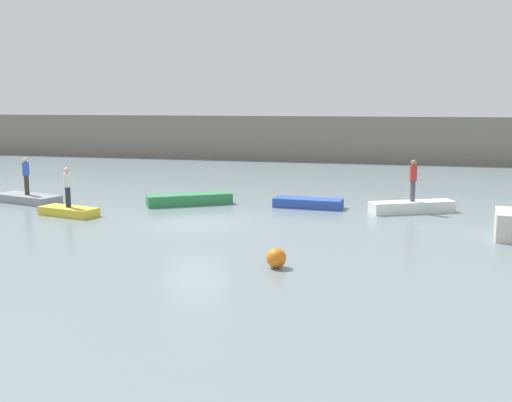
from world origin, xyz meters
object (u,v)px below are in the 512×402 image
Objects in this scene: rowboat_yellow at (69,211)px; rowboat_blue at (308,203)px; person_red_shirt at (413,178)px; rowboat_white at (412,207)px; person_blue_shirt at (26,174)px; rowboat_green at (189,199)px; rowboat_grey at (28,199)px; person_white_shirt at (67,185)px; mooring_buoy at (276,258)px.

rowboat_blue is (9.64, 4.48, 0.03)m from rowboat_yellow.
person_red_shirt is (14.28, 4.36, 1.35)m from rowboat_yellow.
rowboat_white is 2.11× the size of person_blue_shirt.
person_red_shirt is at bearing -28.95° from rowboat_green.
person_blue_shirt is at bearing 159.78° from rowboat_yellow.
rowboat_grey is 1.88× the size of person_red_shirt.
rowboat_green is at bearing 24.82° from rowboat_grey.
rowboat_grey is 1.31× the size of rowboat_yellow.
person_white_shirt is 11.96m from mooring_buoy.
person_red_shirt is 11.00m from mooring_buoy.
rowboat_grey is at bearing -174.27° from person_red_shirt.
rowboat_blue is 13.62m from person_blue_shirt.
person_white_shirt reaches higher than rowboat_yellow.
person_blue_shirt is at bearing 159.09° from rowboat_white.
person_white_shirt reaches higher than rowboat_white.
rowboat_green is 1.06× the size of rowboat_white.
rowboat_white is at bearing 16.97° from person_white_shirt.
mooring_buoy is at bearing -15.77° from rowboat_yellow.
rowboat_green is at bearing 43.71° from person_white_shirt.
rowboat_blue is at bearing 24.93° from person_white_shirt.
person_red_shirt is at bearing 63.36° from rowboat_white.
rowboat_white reaches higher than rowboat_yellow.
person_blue_shirt is (-7.84, -1.33, 1.13)m from rowboat_green.
person_red_shirt is 3.08× the size of mooring_buoy.
rowboat_grey is 4.57m from rowboat_yellow.
person_white_shirt is 0.94× the size of person_red_shirt.
rowboat_blue is (5.59, 0.61, -0.04)m from rowboat_green.
rowboat_grey is 7.95m from rowboat_green.
person_red_shirt is (14.28, 4.36, 0.20)m from person_white_shirt.
rowboat_blue is 1.71× the size of person_red_shirt.
rowboat_grey is at bearing 157.95° from rowboat_green.
rowboat_blue is 10.68m from person_white_shirt.
mooring_buoy is at bearing -30.64° from person_blue_shirt.
rowboat_white is at bearing 20.93° from rowboat_grey.
rowboat_blue reaches higher than rowboat_grey.
person_blue_shirt is 3.02× the size of mooring_buoy.
rowboat_green is 11.61m from mooring_buoy.
rowboat_yellow is 4.72m from person_blue_shirt.
rowboat_grey is 0.91× the size of rowboat_white.
rowboat_grey is 5.80× the size of mooring_buoy.
person_white_shirt reaches higher than rowboat_blue.
rowboat_grey is 2.01× the size of person_white_shirt.
rowboat_yellow is 4.43× the size of mooring_buoy.
rowboat_green is 1.27× the size of rowboat_blue.
person_blue_shirt is at bearing -168.06° from rowboat_blue.
rowboat_white is 14.97m from person_white_shirt.
person_blue_shirt is 18.17m from person_red_shirt.
person_blue_shirt reaches higher than rowboat_green.
rowboat_yellow is 0.84× the size of rowboat_blue.
rowboat_grey is at bearing 149.36° from mooring_buoy.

